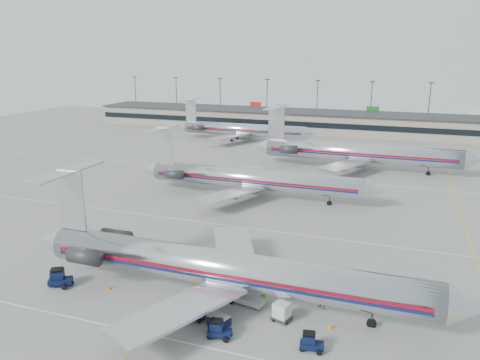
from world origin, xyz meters
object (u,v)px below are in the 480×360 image
at_px(jet_foreground, 220,267).
at_px(tug_center, 218,330).
at_px(uld_container, 282,312).
at_px(belt_loader, 247,298).
at_px(jet_second_row, 249,178).

bearing_deg(jet_foreground, tug_center, -69.45).
distance_m(uld_container, belt_loader, 4.46).
bearing_deg(jet_foreground, belt_loader, 0.81).
bearing_deg(belt_loader, jet_second_row, 120.01).
relative_size(tug_center, belt_loader, 0.48).
bearing_deg(jet_second_row, uld_container, -66.99).
height_order(jet_second_row, uld_container, jet_second_row).
height_order(jet_foreground, jet_second_row, jet_foreground).
height_order(jet_second_row, tug_center, jet_second_row).
height_order(jet_foreground, uld_container, jet_foreground).
distance_m(jet_foreground, belt_loader, 4.12).
height_order(jet_foreground, tug_center, jet_foreground).
distance_m(tug_center, uld_container, 6.53).
bearing_deg(uld_container, tug_center, -116.97).
bearing_deg(uld_container, belt_loader, 175.02).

